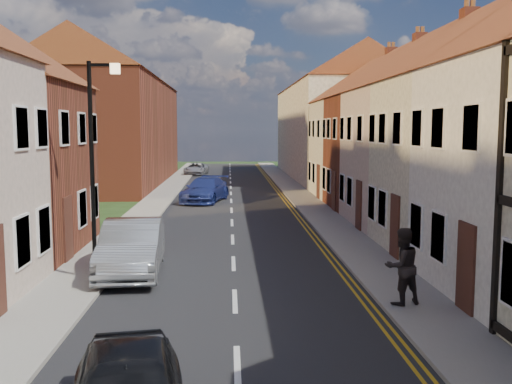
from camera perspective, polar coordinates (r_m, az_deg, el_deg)
road at (r=26.21m, az=-2.42°, el=-3.10°), size 7.00×90.00×0.02m
pavement_left at (r=26.55m, az=-11.97°, el=-3.00°), size 1.80×90.00×0.12m
pavement_right at (r=26.59m, az=7.12°, el=-2.90°), size 1.80×90.00×0.12m
cottage_r_cream_mid at (r=21.54m, az=23.39°, el=6.30°), size 8.30×5.20×9.00m
cottage_r_pink at (r=26.50m, az=18.23°, el=6.39°), size 8.30×6.00×9.00m
cottage_r_white_far at (r=31.60m, az=14.72°, el=6.44°), size 8.30×5.20×9.00m
cottage_r_cream_far at (r=36.79m, az=12.19°, el=6.45°), size 8.30×6.00×9.00m
block_right_far at (r=51.74m, az=7.83°, el=7.35°), size 8.30×24.20×10.50m
block_left_far at (r=46.78m, az=-14.16°, el=7.34°), size 8.30×24.20×10.50m
lamppost at (r=16.30m, az=-15.81°, el=3.43°), size 0.88×0.15×6.00m
car_mid at (r=17.42m, az=-12.29°, el=-5.42°), size 1.95×4.90×1.59m
car_far at (r=33.86m, az=-5.11°, el=0.22°), size 3.12×5.30×1.44m
car_distant at (r=54.11m, az=-5.99°, el=2.32°), size 2.34×4.28×1.14m
pedestrian_right at (r=14.11m, az=14.39°, el=-7.20°), size 1.07×0.94×1.85m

